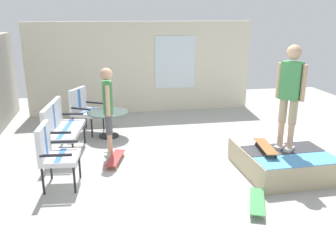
% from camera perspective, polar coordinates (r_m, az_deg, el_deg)
% --- Properties ---
extents(ground_plane, '(12.00, 12.00, 0.10)m').
position_cam_1_polar(ground_plane, '(6.75, 3.93, -6.25)').
color(ground_plane, '#A8A8A3').
extents(house_facade, '(0.23, 6.00, 2.42)m').
position_cam_1_polar(house_facade, '(9.94, -4.08, 9.14)').
color(house_facade, beige).
rests_on(house_facade, ground_plane).
extents(skate_ramp, '(1.57, 1.96, 0.42)m').
position_cam_1_polar(skate_ramp, '(6.63, 17.57, -5.08)').
color(skate_ramp, tan).
rests_on(skate_ramp, ground_plane).
extents(patio_bench, '(1.31, 0.71, 1.02)m').
position_cam_1_polar(patio_bench, '(7.24, -16.69, 0.32)').
color(patio_bench, black).
rests_on(patio_bench, ground_plane).
extents(patio_chair_near_house, '(0.81, 0.78, 1.02)m').
position_cam_1_polar(patio_chair_near_house, '(8.44, -13.20, 3.02)').
color(patio_chair_near_house, black).
rests_on(patio_chair_near_house, ground_plane).
extents(patio_chair_by_wall, '(0.67, 0.60, 1.02)m').
position_cam_1_polar(patio_chair_by_wall, '(5.93, -17.69, -3.63)').
color(patio_chair_by_wall, black).
rests_on(patio_chair_by_wall, ground_plane).
extents(patio_table, '(0.90, 0.90, 0.57)m').
position_cam_1_polar(patio_table, '(8.09, -9.42, 1.08)').
color(patio_table, black).
rests_on(patio_table, ground_plane).
extents(person_watching, '(0.48, 0.24, 1.69)m').
position_cam_1_polar(person_watching, '(6.89, -9.43, 3.20)').
color(person_watching, silver).
rests_on(person_watching, ground_plane).
extents(person_skater, '(0.38, 0.37, 1.76)m').
position_cam_1_polar(person_skater, '(6.24, 18.66, 5.39)').
color(person_skater, silver).
rests_on(person_skater, skate_ramp).
extents(skateboard_by_bench, '(0.82, 0.41, 0.10)m').
position_cam_1_polar(skateboard_by_bench, '(6.79, -8.28, -5.02)').
color(skateboard_by_bench, '#B23838').
rests_on(skateboard_by_bench, ground_plane).
extents(skateboard_spare, '(0.81, 0.50, 0.10)m').
position_cam_1_polar(skateboard_spare, '(5.44, 13.83, -11.46)').
color(skateboard_spare, '#3F8C4C').
rests_on(skateboard_spare, ground_plane).
extents(skateboard_on_ramp, '(0.82, 0.30, 0.10)m').
position_cam_1_polar(skateboard_on_ramp, '(6.31, 15.10, -3.14)').
color(skateboard_on_ramp, brown).
rests_on(skateboard_on_ramp, skate_ramp).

